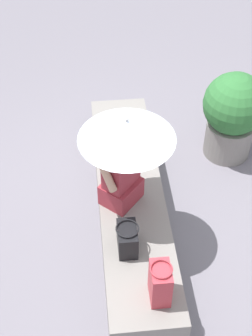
{
  "coord_description": "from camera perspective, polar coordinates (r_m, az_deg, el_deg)",
  "views": [
    {
      "loc": [
        -3.12,
        0.35,
        3.86
      ],
      "look_at": [
        -0.05,
        0.05,
        0.81
      ],
      "focal_mm": 52.32,
      "sensor_mm": 36.0,
      "label": 1
    }
  ],
  "objects": [
    {
      "name": "ground_plane",
      "position": [
        4.98,
        0.51,
        -6.2
      ],
      "size": [
        14.0,
        14.0,
        0.0
      ],
      "primitive_type": "plane",
      "color": "slate"
    },
    {
      "name": "stone_bench",
      "position": [
        4.8,
        0.53,
        -4.46
      ],
      "size": [
        2.84,
        0.61,
        0.46
      ],
      "primitive_type": "cube",
      "color": "gray",
      "rests_on": "ground"
    },
    {
      "name": "person_seated",
      "position": [
        4.27,
        -0.59,
        -0.18
      ],
      "size": [
        0.48,
        0.46,
        0.9
      ],
      "color": "#992D38",
      "rests_on": "stone_bench"
    },
    {
      "name": "parasol",
      "position": [
        3.89,
        0.1,
        4.46
      ],
      "size": [
        0.8,
        0.8,
        1.01
      ],
      "color": "#B7B7BC",
      "rests_on": "stone_bench"
    },
    {
      "name": "handbag_black",
      "position": [
        3.8,
        4.0,
        -13.21
      ],
      "size": [
        0.23,
        0.17,
        0.38
      ],
      "color": "#B2333D",
      "rests_on": "stone_bench"
    },
    {
      "name": "tote_bag_canvas",
      "position": [
        4.1,
        0.16,
        -8.21
      ],
      "size": [
        0.26,
        0.19,
        0.27
      ],
      "color": "black",
      "rests_on": "stone_bench"
    },
    {
      "name": "planter_far",
      "position": [
        5.45,
        12.35,
        6.25
      ],
      "size": [
        0.68,
        0.68,
        1.03
      ],
      "color": "gray",
      "rests_on": "ground"
    }
  ]
}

